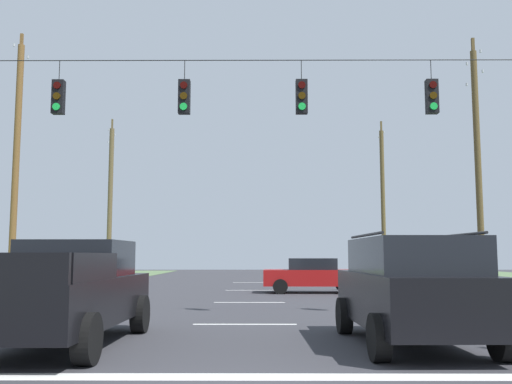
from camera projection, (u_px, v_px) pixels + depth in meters
name	position (u px, v px, depth m)	size (l,w,h in m)	color
stop_bar_stripe	(234.00, 377.00, 7.85)	(15.70, 0.45, 0.01)	white
lane_dash_0	(245.00, 324.00, 13.82)	(0.15, 2.50, 0.01)	white
lane_dash_1	(249.00, 302.00, 20.19)	(0.15, 2.50, 0.01)	white
lane_dash_2	(252.00, 290.00, 27.13)	(0.15, 2.50, 0.01)	white
lane_dash_3	(253.00, 282.00, 34.80)	(0.15, 2.50, 0.01)	white
overhead_signal_span	(248.00, 162.00, 15.61)	(18.17, 0.31, 7.47)	brown
pickup_truck	(67.00, 293.00, 10.68)	(2.34, 5.43, 1.95)	black
suv_black	(411.00, 288.00, 10.64)	(2.29, 4.84, 2.05)	black
distant_car_oncoming	(312.00, 275.00, 25.41)	(4.36, 2.14, 1.52)	maroon
utility_pole_mid_right	(478.00, 162.00, 23.96)	(0.26, 1.90, 10.91)	brown
utility_pole_far_right	(383.00, 202.00, 40.42)	(0.30, 1.83, 11.20)	brown
utility_pole_mid_left	(16.00, 163.00, 24.34)	(0.28, 1.53, 11.26)	brown
utility_pole_far_left	(110.00, 199.00, 41.05)	(0.34, 1.95, 11.50)	brown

